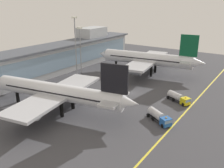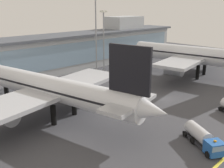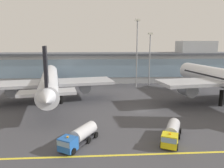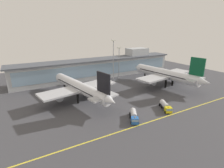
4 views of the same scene
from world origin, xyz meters
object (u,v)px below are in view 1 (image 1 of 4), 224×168
apron_light_mast_centre (75,39)px  airliner_near_left (58,92)px  apron_light_mast_west (80,43)px  baggage_tug_near (159,117)px  fuel_tanker_truck (179,98)px  airliner_near_right (147,59)px

apron_light_mast_centre → airliner_near_left: bearing=-146.5°
apron_light_mast_centre → apron_light_mast_west: bearing=23.0°
airliner_near_left → baggage_tug_near: bearing=-170.1°
apron_light_mast_west → apron_light_mast_centre: 6.72m
fuel_tanker_truck → baggage_tug_near: (-16.71, -0.39, 0.00)m
airliner_near_left → apron_light_mast_west: (35.16, 21.94, 7.94)m
baggage_tug_near → apron_light_mast_centre: apron_light_mast_centre is taller
fuel_tanker_truck → apron_light_mast_centre: 50.18m
fuel_tanker_truck → apron_light_mast_west: 52.24m
apron_light_mast_west → apron_light_mast_centre: (-5.65, -2.40, 2.73)m
airliner_near_left → apron_light_mast_centre: apron_light_mast_centre is taller
baggage_tug_near → apron_light_mast_centre: size_ratio=0.35×
baggage_tug_near → apron_light_mast_west: size_ratio=0.43×
airliner_near_right → fuel_tanker_truck: 34.40m
baggage_tug_near → apron_light_mast_centre: 53.81m
airliner_near_left → apron_light_mast_west: apron_light_mast_west is taller
airliner_near_left → baggage_tug_near: (10.98, -28.59, -4.66)m
airliner_near_right → apron_light_mast_west: (-16.51, 26.09, 7.14)m
fuel_tanker_truck → baggage_tug_near: bearing=-63.5°
airliner_near_left → fuel_tanker_truck: bearing=-146.6°
airliner_near_right → baggage_tug_near: (-40.69, -24.44, -5.46)m
airliner_near_left → apron_light_mast_west: size_ratio=2.41×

